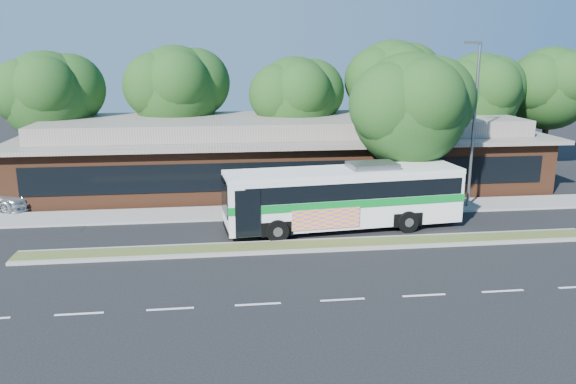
# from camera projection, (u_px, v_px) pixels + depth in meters

# --- Properties ---
(ground) EXTENTS (120.00, 120.00, 0.00)m
(ground) POSITION_uv_depth(u_px,v_px,m) (318.00, 251.00, 24.66)
(ground) COLOR black
(ground) RESTS_ON ground
(median_strip) EXTENTS (26.00, 1.10, 0.15)m
(median_strip) POSITION_uv_depth(u_px,v_px,m) (316.00, 245.00, 25.22)
(median_strip) COLOR #394A1F
(median_strip) RESTS_ON ground
(sidewalk) EXTENTS (44.00, 2.60, 0.12)m
(sidewalk) POSITION_uv_depth(u_px,v_px,m) (298.00, 210.00, 30.81)
(sidewalk) COLOR gray
(sidewalk) RESTS_ON ground
(plaza_building) EXTENTS (33.20, 11.20, 4.45)m
(plaza_building) POSITION_uv_depth(u_px,v_px,m) (284.00, 153.00, 36.65)
(plaza_building) COLOR #562D1B
(plaza_building) RESTS_ON ground
(lamp_post) EXTENTS (0.93, 0.18, 9.07)m
(lamp_post) POSITION_uv_depth(u_px,v_px,m) (474.00, 121.00, 30.39)
(lamp_post) COLOR slate
(lamp_post) RESTS_ON ground
(tree_bg_a) EXTENTS (6.47, 5.80, 8.63)m
(tree_bg_a) POSITION_uv_depth(u_px,v_px,m) (55.00, 94.00, 36.07)
(tree_bg_a) COLOR black
(tree_bg_a) RESTS_ON ground
(tree_bg_b) EXTENTS (6.69, 6.00, 9.00)m
(tree_bg_b) POSITION_uv_depth(u_px,v_px,m) (182.00, 88.00, 37.93)
(tree_bg_b) COLOR black
(tree_bg_b) RESTS_ON ground
(tree_bg_c) EXTENTS (6.24, 5.60, 8.26)m
(tree_bg_c) POSITION_uv_depth(u_px,v_px,m) (300.00, 96.00, 38.05)
(tree_bg_c) COLOR black
(tree_bg_c) RESTS_ON ground
(tree_bg_d) EXTENTS (6.91, 6.20, 9.37)m
(tree_bg_d) POSITION_uv_depth(u_px,v_px,m) (397.00, 83.00, 39.66)
(tree_bg_d) COLOR black
(tree_bg_d) RESTS_ON ground
(tree_bg_e) EXTENTS (6.47, 5.80, 8.50)m
(tree_bg_e) POSITION_uv_depth(u_px,v_px,m) (483.00, 92.00, 39.57)
(tree_bg_e) COLOR black
(tree_bg_e) RESTS_ON ground
(tree_bg_f) EXTENTS (6.69, 6.00, 8.92)m
(tree_bg_f) POSITION_uv_depth(u_px,v_px,m) (555.00, 86.00, 41.18)
(tree_bg_f) COLOR black
(tree_bg_f) RESTS_ON ground
(transit_bus) EXTENTS (11.85, 3.70, 3.28)m
(transit_bus) POSITION_uv_depth(u_px,v_px,m) (345.00, 193.00, 27.39)
(transit_bus) COLOR white
(transit_bus) RESTS_ON ground
(sidewalk_tree) EXTENTS (6.83, 6.13, 8.56)m
(sidewalk_tree) POSITION_uv_depth(u_px,v_px,m) (417.00, 107.00, 30.17)
(sidewalk_tree) COLOR black
(sidewalk_tree) RESTS_ON ground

